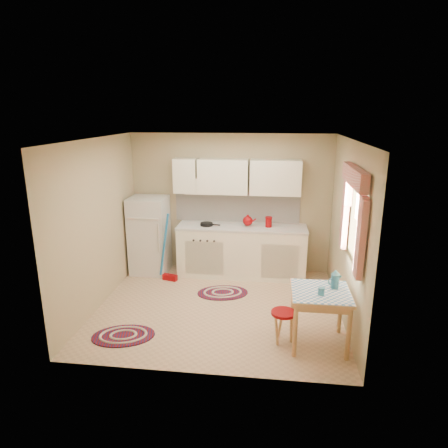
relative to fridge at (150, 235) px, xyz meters
The scene contains 14 objects.
room_shell 2.08m from the fridge, 32.52° to the right, with size 3.64×3.60×2.52m.
fridge is the anchor object (origin of this frame).
broom 0.57m from the fridge, 38.19° to the right, with size 0.28×0.12×1.20m, color #1F77C4, non-canonical shape.
base_cabinets 1.69m from the fridge, ahead, with size 2.25×0.60×0.88m, color white.
countertop 1.68m from the fridge, ahead, with size 2.27×0.62×0.04m, color beige.
frying_pan 1.08m from the fridge, ahead, with size 0.22×0.22×0.05m, color black.
red_kettle 1.80m from the fridge, ahead, with size 0.19×0.17×0.19m, color #8F0509, non-canonical shape.
red_canister 2.16m from the fridge, ahead, with size 0.11×0.11×0.16m, color #8F0509.
table 3.51m from the fridge, 36.18° to the right, with size 0.72×0.72×0.72m, color tan.
stool 3.18m from the fridge, 40.98° to the right, with size 0.31×0.31×0.42m, color #8F0509.
coffee_pot 3.58m from the fridge, 32.93° to the right, with size 0.13×0.11×0.25m, color #2C6D87, non-canonical shape.
mug 3.55m from the fridge, 37.56° to the right, with size 0.08×0.08×0.10m, color #2C6D87.
rug_center 1.76m from the fridge, 28.03° to the right, with size 0.83×0.55×0.02m, color maroon, non-canonical shape.
rug_left 2.33m from the fridge, 82.42° to the right, with size 0.82×0.55×0.02m, color maroon, non-canonical shape.
Camera 1 is at (0.76, -5.42, 2.86)m, focal length 32.00 mm.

